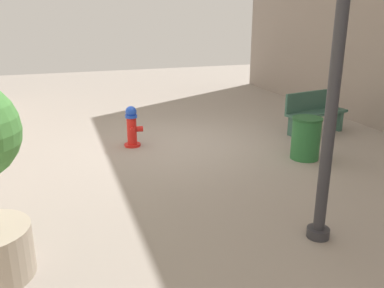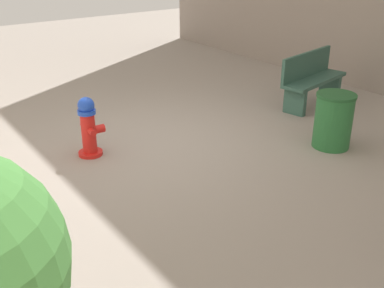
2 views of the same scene
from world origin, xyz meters
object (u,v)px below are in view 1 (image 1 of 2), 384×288
fire_hydrant (132,126)px  bench_near (315,112)px  trash_bin (306,138)px  street_lamp (339,41)px

fire_hydrant → bench_near: (-4.15, 0.37, 0.07)m
trash_bin → street_lamp: bearing=59.7°
fire_hydrant → trash_bin: size_ratio=1.06×
street_lamp → bench_near: bearing=-123.9°
bench_near → trash_bin: size_ratio=1.99×
bench_near → street_lamp: bearing=56.1°
street_lamp → trash_bin: 3.51m
fire_hydrant → street_lamp: size_ratio=0.22×
fire_hydrant → bench_near: size_ratio=0.53×
fire_hydrant → street_lamp: street_lamp is taller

